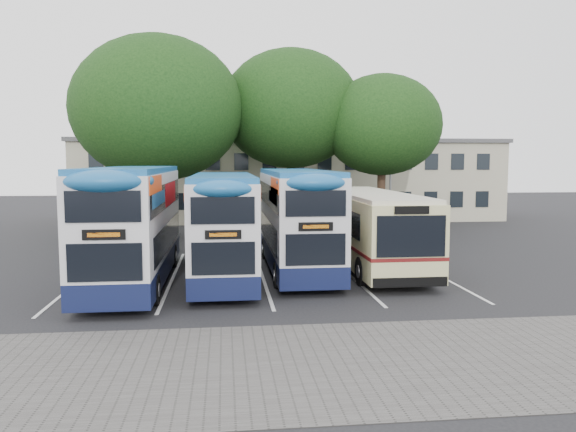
# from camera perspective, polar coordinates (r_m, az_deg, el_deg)

# --- Properties ---
(ground) EXTENTS (120.00, 120.00, 0.00)m
(ground) POSITION_cam_1_polar(r_m,az_deg,el_deg) (18.43, 10.27, -8.78)
(ground) COLOR black
(ground) RESTS_ON ground
(paving_strip) EXTENTS (40.00, 6.00, 0.01)m
(paving_strip) POSITION_cam_1_polar(r_m,az_deg,el_deg) (13.30, 8.13, -14.43)
(paving_strip) COLOR #595654
(paving_strip) RESTS_ON ground
(bay_lines) EXTENTS (14.12, 11.00, 0.01)m
(bay_lines) POSITION_cam_1_polar(r_m,az_deg,el_deg) (22.59, -2.66, -6.00)
(bay_lines) COLOR silver
(bay_lines) RESTS_ON ground
(depot_building) EXTENTS (32.40, 8.40, 6.20)m
(depot_building) POSITION_cam_1_polar(r_m,az_deg,el_deg) (44.40, 0.27, 3.81)
(depot_building) COLOR #ABA089
(depot_building) RESTS_ON ground
(lamp_post) EXTENTS (0.25, 1.05, 9.06)m
(lamp_post) POSITION_cam_1_polar(r_m,az_deg,el_deg) (38.71, 10.42, 6.31)
(lamp_post) COLOR gray
(lamp_post) RESTS_ON ground
(tree_left) EXTENTS (9.78, 9.78, 11.69)m
(tree_left) POSITION_cam_1_polar(r_m,az_deg,el_deg) (33.52, -13.12, 10.57)
(tree_left) COLOR black
(tree_left) RESTS_ON ground
(tree_mid) EXTENTS (8.75, 8.75, 11.52)m
(tree_mid) POSITION_cam_1_polar(r_m,az_deg,el_deg) (35.82, 0.28, 10.81)
(tree_mid) COLOR black
(tree_mid) RESTS_ON ground
(tree_right) EXTENTS (7.21, 7.21, 9.80)m
(tree_right) POSITION_cam_1_polar(r_m,az_deg,el_deg) (35.00, 9.55, 9.09)
(tree_right) COLOR black
(tree_right) RESTS_ON ground
(bus_dd_left) EXTENTS (2.52, 10.38, 4.32)m
(bus_dd_left) POSITION_cam_1_polar(r_m,az_deg,el_deg) (21.57, -15.38, -0.36)
(bus_dd_left) COLOR #0F163A
(bus_dd_left) RESTS_ON ground
(bus_dd_mid) EXTENTS (2.34, 9.67, 4.03)m
(bus_dd_mid) POSITION_cam_1_polar(r_m,az_deg,el_deg) (21.92, -6.58, -0.53)
(bus_dd_mid) COLOR #0F163A
(bus_dd_mid) RESTS_ON ground
(bus_dd_right) EXTENTS (2.43, 10.02, 4.17)m
(bus_dd_right) POSITION_cam_1_polar(r_m,az_deg,el_deg) (23.30, 0.83, 0.07)
(bus_dd_right) COLOR #0F163A
(bus_dd_right) RESTS_ON ground
(bus_single) EXTENTS (2.75, 10.82, 3.23)m
(bus_single) POSITION_cam_1_polar(r_m,az_deg,el_deg) (24.43, 8.24, -0.85)
(bus_single) COLOR #CBC587
(bus_single) RESTS_ON ground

